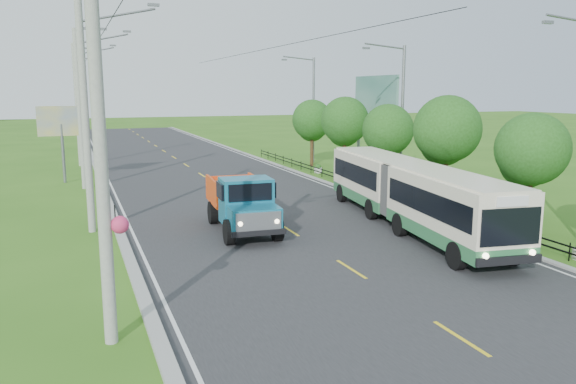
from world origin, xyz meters
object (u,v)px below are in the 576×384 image
streetlight_far (312,106)px  billboard_left (61,126)px  tree_second (530,153)px  tree_third (446,133)px  tree_back (312,122)px  pole_far (77,104)px  planter_far (318,169)px  streetlight_mid (400,112)px  pole_near (86,117)px  pole_nearest (103,146)px  planter_mid (370,185)px  planter_near (448,210)px  bus (410,190)px  tree_fifth (345,123)px  dump_truck (242,200)px  billboard_right (375,103)px  pole_mid (80,109)px  tree_fourth (387,133)px

streetlight_far → billboard_left: (-20.14, -4.00, -1.04)m
tree_second → tree_third: 6.02m
tree_back → pole_far: bearing=159.3°
planter_far → streetlight_mid: bearing=-75.7°
pole_near → streetlight_far: pole_near is taller
pole_nearest → planter_mid: 24.38m
planter_near → pole_near: bearing=169.9°
tree_third → pole_near: bearing=177.3°
tree_third → pole_far: bearing=126.1°
streetlight_far → planter_near: streetlight_far is taller
tree_third → streetlight_far: streetlight_far is taller
pole_nearest → tree_back: 34.33m
pole_nearest → bus: size_ratio=0.65×
tree_second → streetlight_far: size_ratio=0.58×
streetlight_mid → bus: (-5.26, -9.38, -3.15)m
tree_fifth → tree_back: size_ratio=1.05×
planter_far → dump_truck: bearing=-124.7°
streetlight_far → pole_far: bearing=165.2°
pole_near → tree_back: (18.12, 17.14, -1.44)m
billboard_right → tree_second: bearing=-97.8°
tree_back → planter_near: 20.46m
pole_mid → tree_fourth: bearing=-20.7°
pole_far → streetlight_mid: size_ratio=1.10×
pole_mid → planter_far: (16.86, 1.00, -4.81)m
streetlight_mid → planter_mid: size_ratio=13.54×
pole_far → tree_fourth: 26.20m
tree_second → planter_mid: 12.36m
pole_nearest → tree_fifth: bearing=52.0°
billboard_right → bus: 17.24m
tree_third → billboard_right: (2.44, 11.86, 1.36)m
pole_mid → dump_truck: (6.26, -14.31, -3.66)m
pole_mid → streetlight_mid: (18.90, -7.00, -0.19)m
streetlight_mid → tree_second: bearing=-93.8°
pole_nearest → pole_near: same height
tree_fifth → planter_mid: (-1.26, -6.14, -3.57)m
pole_far → tree_second: bearing=-59.6°
tree_fourth → dump_truck: 14.17m
pole_nearest → streetlight_far: size_ratio=1.10×
billboard_left → dump_truck: size_ratio=0.84×
planter_near → billboard_left: (-18.10, 18.00, 3.58)m
pole_near → dump_truck: pole_near is taller
planter_mid → planter_far: same height
tree_second → planter_mid: (-1.26, 11.86, -3.23)m
planter_far → billboard_right: bearing=-28.4°
pole_nearest → pole_far: same height
pole_mid → pole_far: 12.00m
streetlight_mid → dump_truck: 15.01m
pole_far → billboard_left: (-1.24, -9.00, -1.23)m
tree_back → billboard_right: bearing=-68.3°
pole_far → billboard_right: bearing=-32.3°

